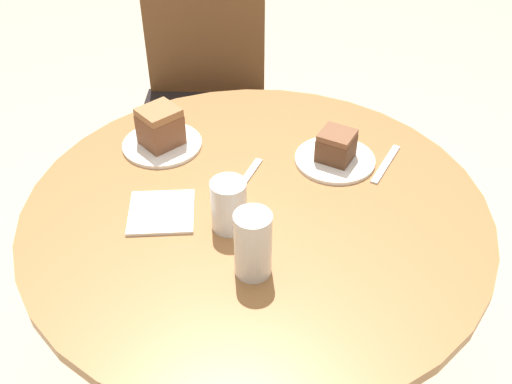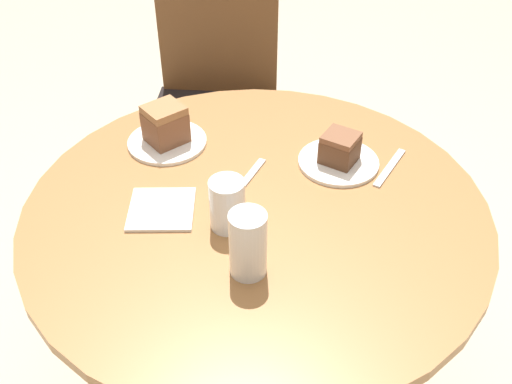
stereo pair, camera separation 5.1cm
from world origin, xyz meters
TOP-DOWN VIEW (x-y plane):
  - ground_plane at (0.00, 0.00)m, footprint 8.00×8.00m
  - table at (0.00, 0.00)m, footprint 1.09×1.09m
  - chair at (-0.14, 0.91)m, footprint 0.50×0.44m
  - plate_near at (0.21, 0.16)m, footprint 0.20×0.20m
  - plate_far at (-0.23, 0.26)m, footprint 0.21×0.21m
  - cake_slice_near at (0.21, 0.16)m, footprint 0.11×0.11m
  - cake_slice_far at (-0.23, 0.26)m, footprint 0.13×0.13m
  - glass_lemonade at (-0.02, -0.21)m, footprint 0.08×0.08m
  - glass_water at (-0.06, -0.07)m, footprint 0.08×0.08m
  - napkin_stack at (-0.22, -0.02)m, footprint 0.15×0.15m
  - fork at (0.34, 0.14)m, footprint 0.11×0.16m
  - spoon at (-0.01, 0.11)m, footprint 0.08×0.14m

SIDE VIEW (x-z plane):
  - ground_plane at x=0.00m, z-range 0.00..0.00m
  - chair at x=-0.14m, z-range 0.02..0.98m
  - table at x=0.00m, z-range 0.18..0.89m
  - fork at x=0.34m, z-range 0.72..0.72m
  - spoon at x=-0.01m, z-range 0.72..0.72m
  - napkin_stack at x=-0.22m, z-range 0.72..0.72m
  - plate_near at x=0.21m, z-range 0.72..0.73m
  - plate_far at x=-0.23m, z-range 0.72..0.73m
  - cake_slice_near at x=0.21m, z-range 0.73..0.80m
  - glass_water at x=-0.06m, z-range 0.71..0.83m
  - cake_slice_far at x=-0.23m, z-range 0.73..0.83m
  - glass_lemonade at x=-0.02m, z-range 0.71..0.86m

